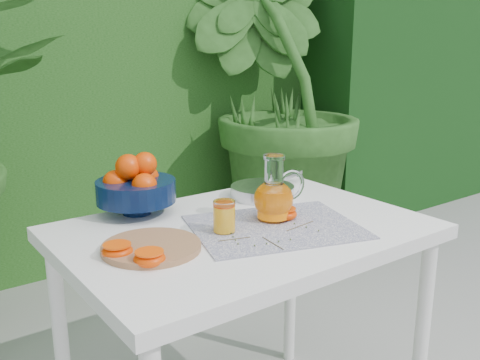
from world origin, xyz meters
TOP-DOWN VIEW (x-y plane):
  - hedge_backdrop at (0.06, 2.06)m, footprint 8.00×1.65m
  - potted_plant_right at (1.05, 1.25)m, footprint 2.59×2.59m
  - white_table at (-0.10, -0.03)m, footprint 1.00×0.70m
  - placemat at (-0.03, -0.09)m, footprint 0.54×0.47m
  - cutting_board at (-0.39, -0.04)m, footprint 0.31×0.31m
  - fruit_bowl at (-0.29, 0.25)m, footprint 0.24×0.24m
  - juice_pitcher at (0.00, -0.04)m, footprint 0.17×0.13m
  - juice_tumbler at (-0.17, -0.05)m, footprint 0.07×0.07m
  - saute_pan at (0.13, 0.17)m, footprint 0.39×0.27m
  - orange_halves at (-0.30, -0.07)m, footprint 0.60×0.18m
  - thyme_sprigs at (-0.09, -0.15)m, footprint 0.31×0.17m

SIDE VIEW (x-z plane):
  - white_table at x=-0.10m, z-range 0.29..1.04m
  - placemat at x=-0.03m, z-range 0.75..0.75m
  - thyme_sprigs at x=-0.09m, z-range 0.75..0.76m
  - cutting_board at x=-0.39m, z-range 0.75..0.77m
  - orange_halves at x=-0.30m, z-range 0.75..0.79m
  - saute_pan at x=0.13m, z-range 0.75..0.79m
  - juice_tumbler at x=-0.17m, z-range 0.75..0.84m
  - juice_pitcher at x=0.00m, z-range 0.72..0.91m
  - fruit_bowl at x=-0.29m, z-range 0.74..0.93m
  - potted_plant_right at x=1.05m, z-range 0.00..1.88m
  - hedge_backdrop at x=0.06m, z-range -0.06..2.44m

